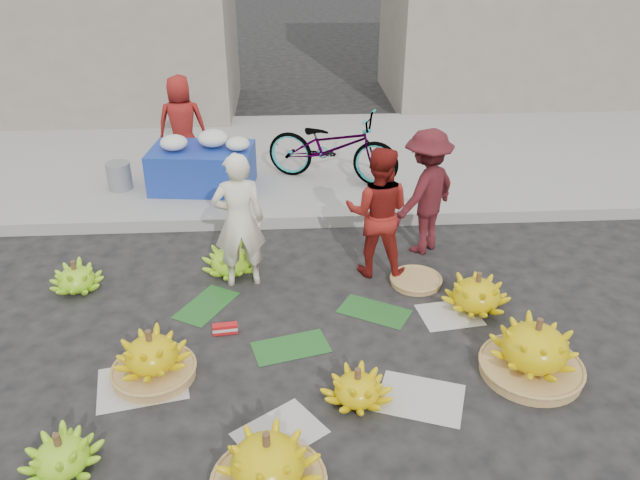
{
  "coord_description": "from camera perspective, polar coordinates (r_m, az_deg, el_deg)",
  "views": [
    {
      "loc": [
        -0.11,
        -4.56,
        3.38
      ],
      "look_at": [
        0.19,
        0.46,
        0.7
      ],
      "focal_mm": 35.0,
      "sensor_mm": 36.0,
      "label": 1
    }
  ],
  "objects": [
    {
      "name": "banana_bunch_3",
      "position": [
        4.91,
        3.43,
        -13.34
      ],
      "size": [
        0.54,
        0.54,
        0.32
      ],
      "rotation": [
        0.0,
        0.0,
        0.11
      ],
      "color": "yellow",
      "rests_on": "ground"
    },
    {
      "name": "newspaper_scatter",
      "position": [
        5.05,
        -1.37,
        -13.9
      ],
      "size": [
        3.2,
        1.8,
        0.0
      ],
      "primitive_type": null,
      "color": "beige",
      "rests_on": "ground"
    },
    {
      "name": "banana_bunch_2",
      "position": [
        4.27,
        -4.8,
        -19.9
      ],
      "size": [
        0.82,
        0.82,
        0.5
      ],
      "rotation": [
        0.0,
        0.0,
        0.27
      ],
      "color": "#A57C45",
      "rests_on": "ground"
    },
    {
      "name": "banana_bunch_4",
      "position": [
        5.38,
        19.01,
        -9.45
      ],
      "size": [
        0.95,
        0.95,
        0.54
      ],
      "rotation": [
        0.0,
        0.0,
        0.35
      ],
      "color": "#A57C45",
      "rests_on": "ground"
    },
    {
      "name": "banana_leaves",
      "position": [
        5.83,
        -2.75,
        -7.35
      ],
      "size": [
        2.0,
        1.0,
        0.0
      ],
      "primitive_type": null,
      "color": "#1A4F1D",
      "rests_on": "ground"
    },
    {
      "name": "banana_bunch_7",
      "position": [
        6.54,
        -8.17,
        -1.76
      ],
      "size": [
        0.58,
        0.58,
        0.36
      ],
      "rotation": [
        0.0,
        0.0,
        0.01
      ],
      "color": "#72C31B",
      "rests_on": "ground"
    },
    {
      "name": "sidewalk",
      "position": [
        9.46,
        -2.6,
        7.48
      ],
      "size": [
        40.0,
        4.0,
        0.12
      ],
      "primitive_type": "cube",
      "color": "gray",
      "rests_on": "ground"
    },
    {
      "name": "basket_spare",
      "position": [
        6.43,
        8.75,
        -3.72
      ],
      "size": [
        0.58,
        0.58,
        0.06
      ],
      "primitive_type": "cylinder",
      "rotation": [
        0.0,
        0.0,
        -0.17
      ],
      "color": "#A57C45",
      "rests_on": "ground"
    },
    {
      "name": "flower_vendor",
      "position": [
        8.83,
        -12.51,
        10.31
      ],
      "size": [
        0.68,
        0.47,
        1.33
      ],
      "primitive_type": "imported",
      "rotation": [
        0.0,
        0.0,
        3.22
      ],
      "color": "maroon",
      "rests_on": "sidewalk"
    },
    {
      "name": "vendor_cream",
      "position": [
        6.11,
        -7.42,
        1.75
      ],
      "size": [
        0.55,
        0.4,
        1.39
      ],
      "primitive_type": "imported",
      "rotation": [
        0.0,
        0.0,
        3.27
      ],
      "color": "white",
      "rests_on": "ground"
    },
    {
      "name": "banana_bunch_5",
      "position": [
        6.09,
        14.14,
        -4.69
      ],
      "size": [
        0.79,
        0.79,
        0.39
      ],
      "rotation": [
        0.0,
        0.0,
        -0.34
      ],
      "color": "yellow",
      "rests_on": "ground"
    },
    {
      "name": "banana_bunch_0",
      "position": [
        5.26,
        -15.11,
        -10.33
      ],
      "size": [
        0.76,
        0.76,
        0.46
      ],
      "rotation": [
        0.0,
        0.0,
        -0.4
      ],
      "color": "#A57C45",
      "rests_on": "ground"
    },
    {
      "name": "incense_stack",
      "position": [
        5.7,
        -8.68,
        -8.01
      ],
      "size": [
        0.23,
        0.1,
        0.09
      ],
      "primitive_type": "cube",
      "rotation": [
        0.0,
        0.0,
        0.11
      ],
      "color": "red",
      "rests_on": "ground"
    },
    {
      "name": "bicycle",
      "position": [
        8.34,
        1.16,
        8.54
      ],
      "size": [
        1.24,
        1.91,
        0.95
      ],
      "primitive_type": "imported",
      "rotation": [
        0.0,
        0.0,
        1.2
      ],
      "color": "gray",
      "rests_on": "sidewalk"
    },
    {
      "name": "curb",
      "position": [
        7.52,
        -2.27,
        1.97
      ],
      "size": [
        40.0,
        0.25,
        0.15
      ],
      "primitive_type": "cube",
      "color": "gray",
      "rests_on": "ground"
    },
    {
      "name": "grey_bucket",
      "position": [
        8.58,
        -17.89,
        5.6
      ],
      "size": [
        0.31,
        0.31,
        0.35
      ],
      "primitive_type": "cylinder",
      "color": "slate",
      "rests_on": "sidewalk"
    },
    {
      "name": "banana_bunch_6",
      "position": [
        6.66,
        -21.42,
        -3.21
      ],
      "size": [
        0.64,
        0.64,
        0.32
      ],
      "rotation": [
        0.0,
        0.0,
        -0.32
      ],
      "color": "#72C31B",
      "rests_on": "ground"
    },
    {
      "name": "flower_table",
      "position": [
        8.3,
        -10.66,
        6.74
      ],
      "size": [
        1.38,
        0.95,
        0.75
      ],
      "rotation": [
        0.0,
        0.0,
        -0.12
      ],
      "color": "navy",
      "rests_on": "sidewalk"
    },
    {
      "name": "ground",
      "position": [
        5.67,
        -1.69,
        -8.52
      ],
      "size": [
        80.0,
        80.0,
        0.0
      ],
      "primitive_type": "plane",
      "color": "black",
      "rests_on": "ground"
    },
    {
      "name": "man_striped",
      "position": [
        6.79,
        9.66,
        4.34
      ],
      "size": [
        1.01,
        0.98,
        1.39
      ],
      "primitive_type": "imported",
      "rotation": [
        0.0,
        0.0,
        3.87
      ],
      "color": "maroon",
      "rests_on": "ground"
    },
    {
      "name": "vendor_red",
      "position": [
        6.27,
        5.3,
        2.52
      ],
      "size": [
        0.77,
        0.66,
        1.38
      ],
      "primitive_type": "imported",
      "rotation": [
        0.0,
        0.0,
        2.9
      ],
      "color": "maroon",
      "rests_on": "ground"
    },
    {
      "name": "banana_bunch_1",
      "position": [
        4.75,
        -22.58,
        -17.71
      ],
      "size": [
        0.57,
        0.57,
        0.32
      ],
      "rotation": [
        0.0,
        0.0,
        -0.13
      ],
      "color": "#72C31B",
      "rests_on": "ground"
    }
  ]
}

